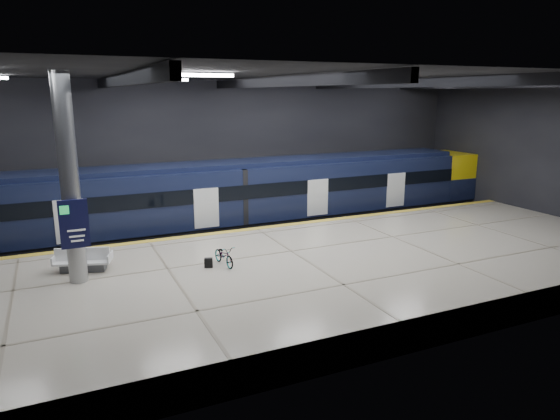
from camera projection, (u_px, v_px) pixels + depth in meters
ground at (281, 269)px, 21.27m from camera, size 30.00×30.00×0.00m
room_shell at (281, 134)px, 19.97m from camera, size 30.10×16.10×8.05m
platform at (309, 276)px, 18.93m from camera, size 30.00×11.00×1.10m
safety_strip at (257, 228)px, 23.46m from camera, size 30.00×0.40×0.01m
rails at (238, 235)px, 26.13m from camera, size 30.00×1.52×0.16m
train at (285, 193)px, 26.79m from camera, size 29.40×2.84×3.79m
bench at (83, 263)px, 17.81m from camera, size 2.11×1.37×0.86m
bicycle at (224, 255)px, 18.38m from camera, size 0.70×1.50×0.76m
pannier_bag at (208, 263)px, 18.19m from camera, size 0.34×0.27×0.35m
info_column at (70, 183)px, 16.12m from camera, size 0.90×0.78×6.90m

